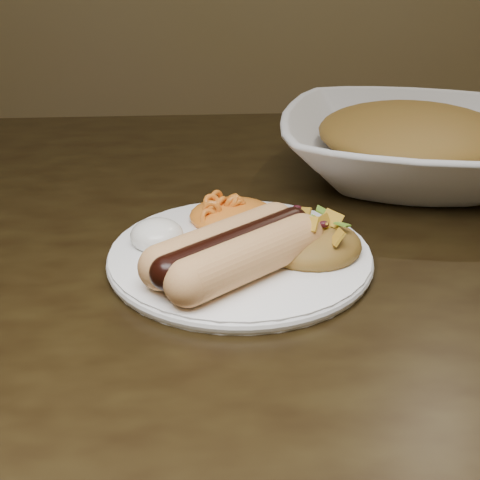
{
  "coord_description": "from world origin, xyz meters",
  "views": [
    {
      "loc": [
        0.07,
        -0.54,
        1.02
      ],
      "look_at": [
        0.1,
        -0.03,
        0.77
      ],
      "focal_mm": 50.0,
      "sensor_mm": 36.0,
      "label": 1
    }
  ],
  "objects": [
    {
      "name": "serving_bowl",
      "position": [
        0.31,
        0.16,
        0.79
      ],
      "size": [
        0.36,
        0.36,
        0.07
      ],
      "primitive_type": "imported",
      "rotation": [
        0.0,
        0.0,
        -0.26
      ],
      "color": "silver",
      "rests_on": "table"
    },
    {
      "name": "bowl_filling",
      "position": [
        0.31,
        0.16,
        0.8
      ],
      "size": [
        0.24,
        0.24,
        0.05
      ],
      "primitive_type": "ellipsoid",
      "rotation": [
        0.0,
        0.0,
        -0.15
      ],
      "color": "#A74D1E",
      "rests_on": "serving_bowl"
    },
    {
      "name": "table",
      "position": [
        0.0,
        0.0,
        0.66
      ],
      "size": [
        1.6,
        0.9,
        0.75
      ],
      "color": "black",
      "rests_on": "floor"
    },
    {
      "name": "mac_and_cheese",
      "position": [
        0.1,
        0.04,
        0.78
      ],
      "size": [
        0.08,
        0.08,
        0.03
      ],
      "primitive_type": "ellipsoid",
      "rotation": [
        0.0,
        0.0,
        0.03
      ],
      "color": "orange",
      "rests_on": "plate"
    },
    {
      "name": "sour_cream",
      "position": [
        0.03,
        -0.01,
        0.78
      ],
      "size": [
        0.06,
        0.06,
        0.03
      ],
      "primitive_type": "ellipsoid",
      "rotation": [
        0.0,
        0.0,
        0.34
      ],
      "color": "white",
      "rests_on": "plate"
    },
    {
      "name": "hotdog",
      "position": [
        0.1,
        -0.07,
        0.78
      ],
      "size": [
        0.12,
        0.14,
        0.04
      ],
      "rotation": [
        0.0,
        0.0,
        0.67
      ],
      "color": "#DBBC6B",
      "rests_on": "plate"
    },
    {
      "name": "plate",
      "position": [
        0.1,
        -0.03,
        0.76
      ],
      "size": [
        0.3,
        0.3,
        0.01
      ],
      "primitive_type": "cylinder",
      "rotation": [
        0.0,
        0.0,
        -0.4
      ],
      "color": "white",
      "rests_on": "table"
    },
    {
      "name": "taco_salad",
      "position": [
        0.16,
        -0.03,
        0.78
      ],
      "size": [
        0.09,
        0.08,
        0.04
      ],
      "rotation": [
        0.0,
        0.0,
        0.42
      ],
      "color": "#A74D1E",
      "rests_on": "plate"
    }
  ]
}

